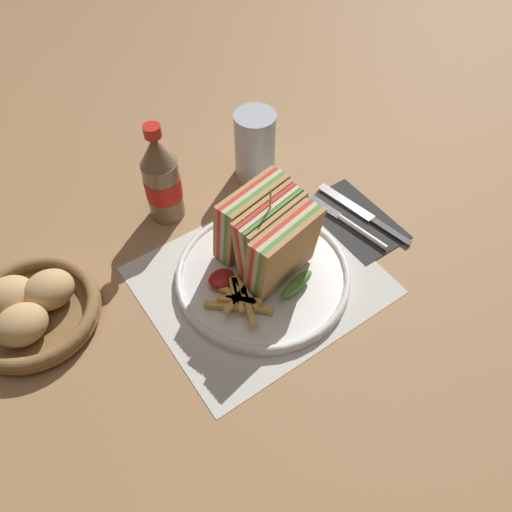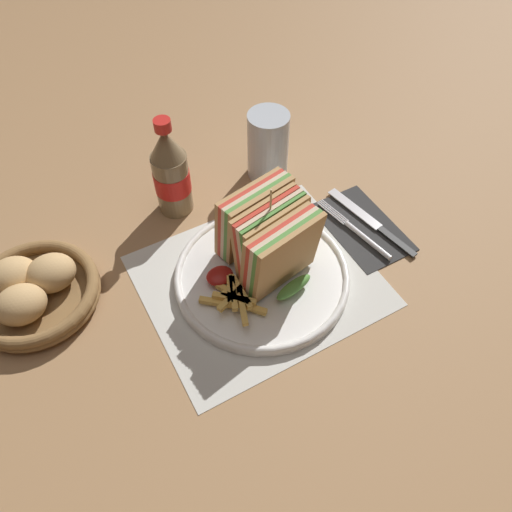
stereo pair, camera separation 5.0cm
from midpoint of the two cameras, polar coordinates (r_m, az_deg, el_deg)
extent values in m
plane|color=#9E754C|center=(0.83, 2.06, -2.89)|extent=(4.00, 4.00, 0.00)
cube|color=silver|center=(0.83, 1.82, -2.88)|extent=(0.37, 0.32, 0.00)
cylinder|color=white|center=(0.83, 2.42, -2.44)|extent=(0.29, 0.29, 0.01)
torus|color=white|center=(0.82, 2.43, -2.15)|extent=(0.29, 0.29, 0.01)
cube|color=tan|center=(0.75, 5.60, -0.43)|extent=(0.13, 0.05, 0.13)
cube|color=#518E3D|center=(0.76, 5.18, -0.11)|extent=(0.13, 0.05, 0.13)
cube|color=beige|center=(0.76, 4.76, 0.21)|extent=(0.13, 0.05, 0.13)
cube|color=red|center=(0.77, 4.35, 0.52)|extent=(0.13, 0.05, 0.13)
cube|color=tan|center=(0.77, 3.94, 0.83)|extent=(0.13, 0.05, 0.13)
ellipsoid|color=#518E3D|center=(0.79, 6.15, -3.62)|extent=(0.07, 0.03, 0.02)
cube|color=tan|center=(0.77, 4.55, 1.04)|extent=(0.13, 0.05, 0.13)
cube|color=#518E3D|center=(0.78, 4.15, 1.43)|extent=(0.13, 0.05, 0.13)
cube|color=beige|center=(0.78, 3.75, 1.81)|extent=(0.13, 0.05, 0.13)
cube|color=red|center=(0.78, 3.36, 2.19)|extent=(0.13, 0.05, 0.13)
cube|color=tan|center=(0.78, 2.97, 2.57)|extent=(0.13, 0.05, 0.13)
ellipsoid|color=#518E3D|center=(0.81, 4.47, -1.41)|extent=(0.07, 0.03, 0.02)
cube|color=tan|center=(0.80, 2.21, 3.91)|extent=(0.13, 0.05, 0.13)
cube|color=#518E3D|center=(0.80, 1.83, 4.19)|extent=(0.13, 0.05, 0.13)
cube|color=beige|center=(0.81, 1.45, 4.46)|extent=(0.13, 0.05, 0.13)
cube|color=red|center=(0.81, 1.08, 4.73)|extent=(0.13, 0.05, 0.13)
cube|color=tan|center=(0.82, 0.71, 5.00)|extent=(0.13, 0.05, 0.13)
ellipsoid|color=#518E3D|center=(0.83, 2.88, 0.70)|extent=(0.07, 0.03, 0.02)
cylinder|color=tan|center=(0.77, 3.47, 3.06)|extent=(0.00, 0.00, 0.17)
cube|color=gold|center=(0.79, -1.11, -4.24)|extent=(0.03, 0.05, 0.01)
cube|color=gold|center=(0.78, -2.65, -5.38)|extent=(0.05, 0.04, 0.01)
cube|color=gold|center=(0.77, 1.42, -6.04)|extent=(0.04, 0.04, 0.01)
cube|color=gold|center=(0.78, 0.18, -4.26)|extent=(0.01, 0.06, 0.01)
cube|color=gold|center=(0.78, -0.75, -4.27)|extent=(0.03, 0.06, 0.01)
cube|color=gold|center=(0.77, -0.48, -4.96)|extent=(0.04, 0.04, 0.01)
cube|color=gold|center=(0.76, 0.33, -5.93)|extent=(0.03, 0.06, 0.01)
cube|color=gold|center=(0.77, -0.81, -4.73)|extent=(0.06, 0.03, 0.01)
cube|color=gold|center=(0.77, -0.63, -4.97)|extent=(0.06, 0.05, 0.01)
cube|color=gold|center=(0.78, -1.14, -3.98)|extent=(0.03, 0.05, 0.01)
ellipsoid|color=maroon|center=(0.80, -2.39, -2.34)|extent=(0.04, 0.04, 0.02)
cube|color=#2D2D2D|center=(0.93, 13.52, 3.21)|extent=(0.11, 0.18, 0.00)
cylinder|color=silver|center=(0.90, 14.23, 1.72)|extent=(0.03, 0.11, 0.01)
cylinder|color=silver|center=(0.93, 10.03, 4.78)|extent=(0.01, 0.07, 0.00)
cylinder|color=silver|center=(0.93, 10.20, 4.89)|extent=(0.01, 0.07, 0.00)
cylinder|color=silver|center=(0.94, 10.37, 5.00)|extent=(0.01, 0.07, 0.00)
cylinder|color=silver|center=(0.94, 10.54, 5.11)|extent=(0.01, 0.07, 0.00)
cube|color=black|center=(0.92, 17.33, 1.53)|extent=(0.03, 0.08, 0.00)
cube|color=silver|center=(0.95, 12.69, 5.25)|extent=(0.04, 0.12, 0.00)
cylinder|color=#7A6647|center=(0.91, -7.93, 8.21)|extent=(0.06, 0.06, 0.12)
cylinder|color=red|center=(0.90, -7.97, 8.49)|extent=(0.06, 0.06, 0.04)
cone|color=#7A6647|center=(0.85, -8.59, 12.52)|extent=(0.06, 0.06, 0.05)
cylinder|color=red|center=(0.83, -8.90, 14.51)|extent=(0.03, 0.03, 0.02)
cylinder|color=silver|center=(0.96, 2.90, 12.43)|extent=(0.08, 0.08, 0.14)
cylinder|color=black|center=(0.98, 2.84, 11.20)|extent=(0.07, 0.07, 0.08)
cylinder|color=olive|center=(0.87, -22.19, -4.52)|extent=(0.19, 0.19, 0.01)
torus|color=olive|center=(0.86, -22.35, -4.22)|extent=(0.21, 0.21, 0.02)
torus|color=olive|center=(0.85, -22.59, -3.77)|extent=(0.21, 0.21, 0.02)
ellipsoid|color=tan|center=(0.84, -20.82, -1.90)|extent=(0.08, 0.07, 0.06)
ellipsoid|color=tan|center=(0.86, -24.56, -2.20)|extent=(0.08, 0.07, 0.06)
ellipsoid|color=tan|center=(0.82, -23.75, -5.19)|extent=(0.08, 0.07, 0.06)
camera|label=1|loc=(0.03, -88.22, 2.24)|focal=35.00mm
camera|label=2|loc=(0.03, 91.78, -2.24)|focal=35.00mm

